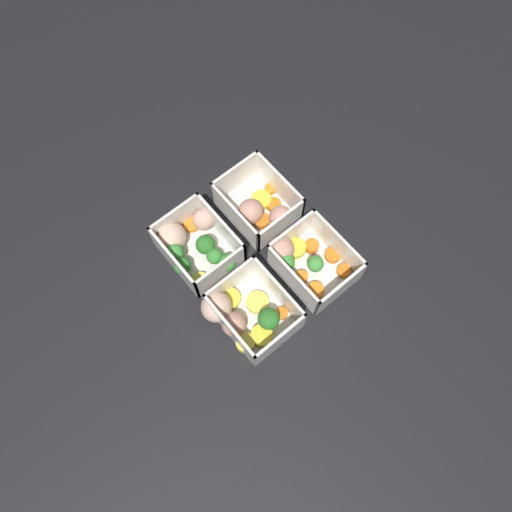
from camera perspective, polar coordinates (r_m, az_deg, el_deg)
ground_plane at (r=0.88m, az=0.00°, el=-0.58°), size 4.00×4.00×0.00m
container_near_left at (r=0.87m, az=-7.14°, el=1.28°), size 0.15×0.12×0.07m
container_near_right at (r=0.82m, az=-1.46°, el=-6.67°), size 0.15×0.13×0.07m
container_far_left at (r=0.90m, az=0.51°, el=5.55°), size 0.14×0.11×0.07m
container_far_right at (r=0.86m, az=5.47°, el=-0.48°), size 0.15×0.12×0.07m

